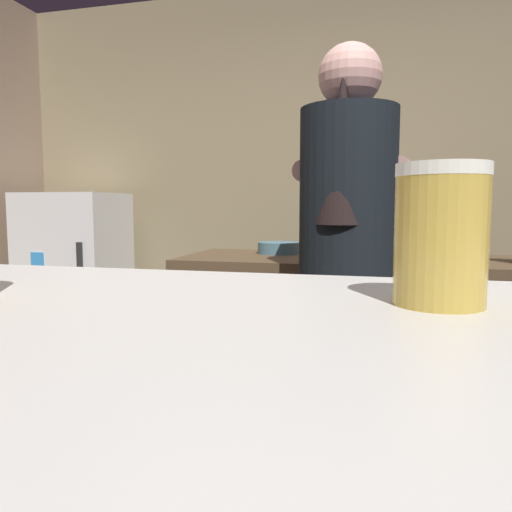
# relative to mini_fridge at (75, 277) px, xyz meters

# --- Properties ---
(wall_back) EXTENTS (5.20, 0.10, 2.70)m
(wall_back) POSITION_rel_mini_fridge_xyz_m (2.01, 0.45, 0.73)
(wall_back) COLOR #8F7F5D
(wall_back) RESTS_ON ground
(prep_counter) EXTENTS (2.10, 0.60, 0.91)m
(prep_counter) POSITION_rel_mini_fridge_xyz_m (2.36, -0.96, -0.16)
(prep_counter) COLOR brown
(prep_counter) RESTS_ON ground
(back_shelf) EXTENTS (0.80, 0.36, 1.10)m
(back_shelf) POSITION_rel_mini_fridge_xyz_m (2.19, 0.17, -0.07)
(back_shelf) COLOR #3E3738
(back_shelf) RESTS_ON ground
(mini_fridge) EXTENTS (0.68, 0.58, 1.24)m
(mini_fridge) POSITION_rel_mini_fridge_xyz_m (0.00, 0.00, 0.00)
(mini_fridge) COLOR white
(mini_fridge) RESTS_ON ground
(bartender) EXTENTS (0.47, 0.54, 1.70)m
(bartender) POSITION_rel_mini_fridge_xyz_m (2.08, -1.41, 0.36)
(bartender) COLOR #312C33
(bartender) RESTS_ON ground
(mixing_bowl) EXTENTS (0.20, 0.20, 0.06)m
(mixing_bowl) POSITION_rel_mini_fridge_xyz_m (1.71, -0.84, 0.32)
(mixing_bowl) COLOR slate
(mixing_bowl) RESTS_ON prep_counter
(chefs_knife) EXTENTS (0.24, 0.09, 0.01)m
(chefs_knife) POSITION_rel_mini_fridge_xyz_m (2.36, -1.01, 0.30)
(chefs_knife) COLOR silver
(chefs_knife) RESTS_ON prep_counter
(pint_glass_far) EXTENTS (0.08, 0.08, 0.13)m
(pint_glass_far) POSITION_rel_mini_fridge_xyz_m (2.24, -2.70, 0.49)
(pint_glass_far) COLOR gold
(pint_glass_far) RESTS_ON bar_counter
(bottle_olive_oil) EXTENTS (0.05, 0.05, 0.26)m
(bottle_olive_oil) POSITION_rel_mini_fridge_xyz_m (2.46, 0.11, 0.58)
(bottle_olive_oil) COLOR #3D529E
(bottle_olive_oil) RESTS_ON back_shelf
(bottle_soy) EXTENTS (0.07, 0.07, 0.17)m
(bottle_soy) POSITION_rel_mini_fridge_xyz_m (1.96, 0.12, 0.54)
(bottle_soy) COLOR black
(bottle_soy) RESTS_ON back_shelf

